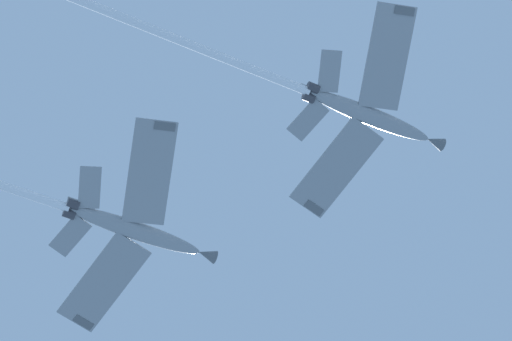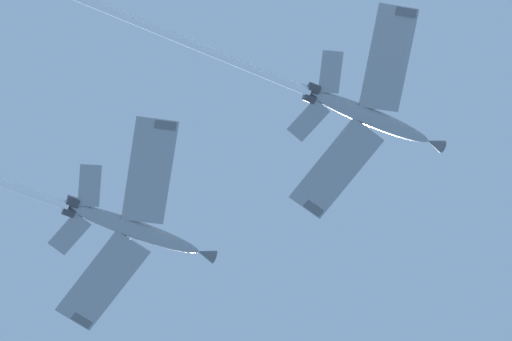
% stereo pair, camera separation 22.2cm
% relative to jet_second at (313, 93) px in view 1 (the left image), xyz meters
% --- Properties ---
extents(jet_second, '(24.29, 38.04, 10.42)m').
position_rel_jet_second_xyz_m(jet_second, '(0.00, 0.00, 0.00)').
color(jet_second, gray).
extents(jet_third, '(28.44, 46.13, 11.44)m').
position_rel_jet_second_xyz_m(jet_third, '(22.41, 8.27, -3.99)').
color(jet_third, gray).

